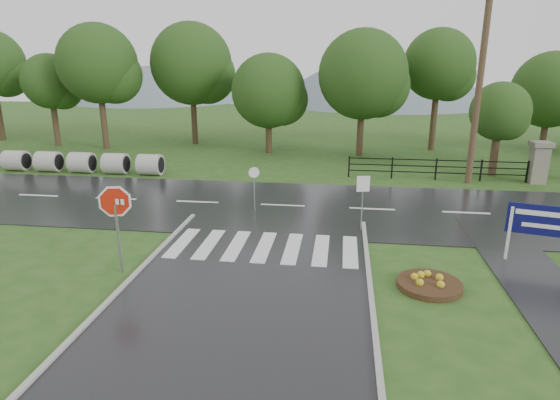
# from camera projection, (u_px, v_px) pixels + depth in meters

# --- Properties ---
(ground) EXTENTS (120.00, 120.00, 0.00)m
(ground) POSITION_uv_depth(u_px,v_px,m) (231.00, 325.00, 11.72)
(ground) COLOR #2A4F1A
(ground) RESTS_ON ground
(main_road) EXTENTS (90.00, 8.00, 0.04)m
(main_road) POSITION_uv_depth(u_px,v_px,m) (283.00, 206.00, 21.21)
(main_road) COLOR black
(main_road) RESTS_ON ground
(walkway) EXTENTS (2.20, 11.00, 0.04)m
(walkway) POSITION_uv_depth(u_px,v_px,m) (530.00, 275.00, 14.42)
(walkway) COLOR #2A2A2C
(walkway) RESTS_ON ground
(crosswalk) EXTENTS (6.50, 2.80, 0.02)m
(crosswalk) POSITION_uv_depth(u_px,v_px,m) (264.00, 247.00, 16.45)
(crosswalk) COLOR silver
(crosswalk) RESTS_ON ground
(pillar_west) EXTENTS (1.00, 1.00, 2.24)m
(pillar_west) POSITION_uv_depth(u_px,v_px,m) (539.00, 162.00, 24.90)
(pillar_west) COLOR gray
(pillar_west) RESTS_ON ground
(fence_west) EXTENTS (9.58, 0.08, 1.20)m
(fence_west) POSITION_uv_depth(u_px,v_px,m) (436.00, 167.00, 25.70)
(fence_west) COLOR black
(fence_west) RESTS_ON ground
(hills) EXTENTS (102.00, 48.00, 48.00)m
(hills) POSITION_uv_depth(u_px,v_px,m) (346.00, 198.00, 77.43)
(hills) COLOR slate
(hills) RESTS_ON ground
(treeline) EXTENTS (83.20, 5.20, 10.00)m
(treeline) POSITION_uv_depth(u_px,v_px,m) (321.00, 150.00, 34.37)
(treeline) COLOR #1E4013
(treeline) RESTS_ON ground
(culvert_pipes) EXTENTS (9.70, 1.20, 1.20)m
(culvert_pipes) POSITION_uv_depth(u_px,v_px,m) (82.00, 163.00, 27.40)
(culvert_pipes) COLOR #9E9B93
(culvert_pipes) RESTS_ON ground
(stop_sign) EXTENTS (1.28, 0.37, 2.97)m
(stop_sign) POSITION_uv_depth(u_px,v_px,m) (116.00, 210.00, 14.03)
(stop_sign) COLOR #939399
(stop_sign) RESTS_ON ground
(estate_billboard) EXTENTS (2.16, 0.59, 1.94)m
(estate_billboard) POSITION_uv_depth(u_px,v_px,m) (544.00, 223.00, 15.00)
(estate_billboard) COLOR silver
(estate_billboard) RESTS_ON ground
(flower_bed) EXTENTS (1.86, 1.86, 0.37)m
(flower_bed) POSITION_uv_depth(u_px,v_px,m) (429.00, 283.00, 13.58)
(flower_bed) COLOR #332111
(flower_bed) RESTS_ON ground
(reg_sign_small) EXTENTS (0.49, 0.13, 2.22)m
(reg_sign_small) POSITION_uv_depth(u_px,v_px,m) (363.00, 193.00, 17.60)
(reg_sign_small) COLOR #939399
(reg_sign_small) RESTS_ON ground
(reg_sign_round) EXTENTS (0.45, 0.16, 1.99)m
(reg_sign_round) POSITION_uv_depth(u_px,v_px,m) (254.00, 183.00, 20.10)
(reg_sign_round) COLOR #939399
(reg_sign_round) RESTS_ON ground
(utility_pole_east) EXTENTS (1.78, 0.41, 10.02)m
(utility_pole_east) POSITION_uv_depth(u_px,v_px,m) (479.00, 86.00, 23.76)
(utility_pole_east) COLOR #473523
(utility_pole_east) RESTS_ON ground
(entrance_tree_left) EXTENTS (3.24, 3.24, 5.27)m
(entrance_tree_left) POSITION_uv_depth(u_px,v_px,m) (500.00, 112.00, 25.86)
(entrance_tree_left) COLOR #3D2B1C
(entrance_tree_left) RESTS_ON ground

